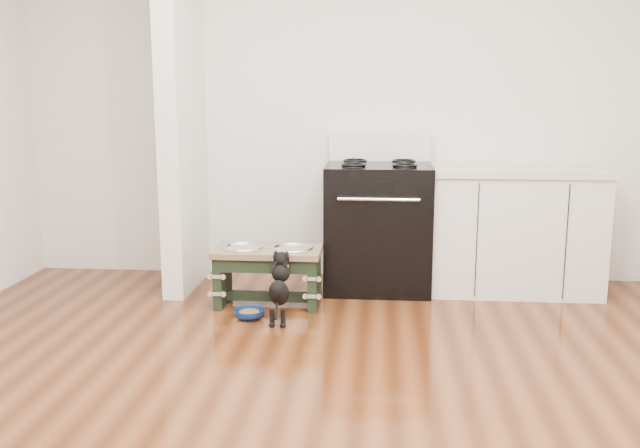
# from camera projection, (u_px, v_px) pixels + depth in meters

# --- Properties ---
(ground) EXTENTS (5.00, 5.00, 0.00)m
(ground) POSITION_uv_depth(u_px,v_px,m) (318.00, 417.00, 3.23)
(ground) COLOR #421E0B
(ground) RESTS_ON ground
(room_shell) EXTENTS (5.00, 5.00, 5.00)m
(room_shell) POSITION_uv_depth(u_px,v_px,m) (318.00, 51.00, 2.92)
(room_shell) COLOR silver
(room_shell) RESTS_ON ground
(partition_wall) EXTENTS (0.15, 0.80, 2.70)m
(partition_wall) POSITION_uv_depth(u_px,v_px,m) (182.00, 104.00, 5.13)
(partition_wall) COLOR silver
(partition_wall) RESTS_ON ground
(oven_range) EXTENTS (0.76, 0.69, 1.14)m
(oven_range) POSITION_uv_depth(u_px,v_px,m) (378.00, 224.00, 5.23)
(oven_range) COLOR black
(oven_range) RESTS_ON ground
(cabinet_run) EXTENTS (1.24, 0.64, 0.91)m
(cabinet_run) POSITION_uv_depth(u_px,v_px,m) (514.00, 230.00, 5.17)
(cabinet_run) COLOR silver
(cabinet_run) RESTS_ON ground
(dog_feeder) EXTENTS (0.72, 0.39, 0.41)m
(dog_feeder) POSITION_uv_depth(u_px,v_px,m) (268.00, 265.00, 4.83)
(dog_feeder) COLOR black
(dog_feeder) RESTS_ON ground
(puppy) EXTENTS (0.13, 0.37, 0.44)m
(puppy) POSITION_uv_depth(u_px,v_px,m) (280.00, 285.00, 4.50)
(puppy) COLOR black
(puppy) RESTS_ON ground
(floor_bowl) EXTENTS (0.26, 0.26, 0.06)m
(floor_bowl) POSITION_uv_depth(u_px,v_px,m) (249.00, 314.00, 4.59)
(floor_bowl) COLOR navy
(floor_bowl) RESTS_ON ground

